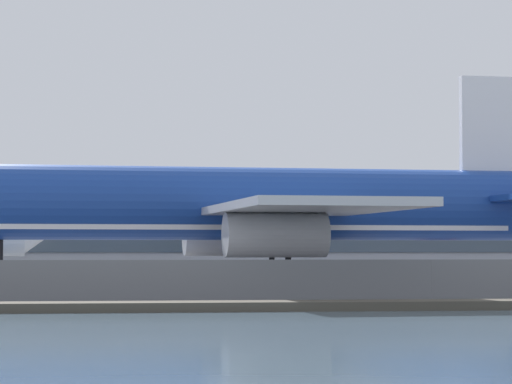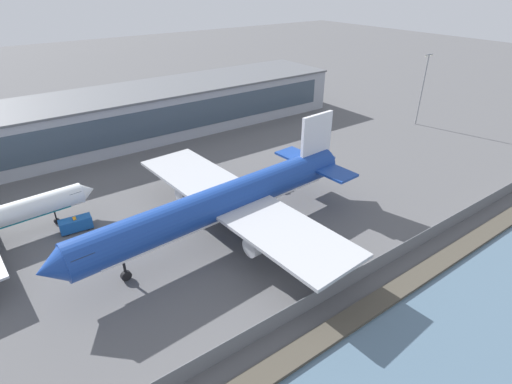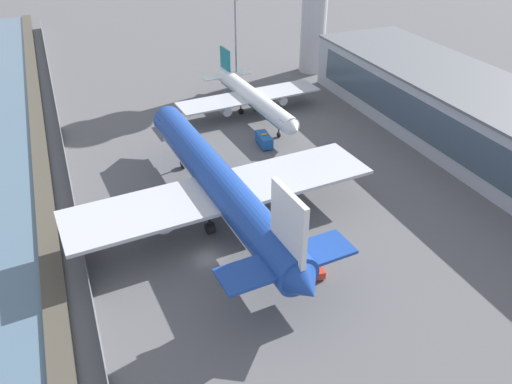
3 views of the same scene
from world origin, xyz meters
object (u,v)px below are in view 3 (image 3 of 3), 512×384
passenger_jet_white_teal (252,97)px  apron_light_mast_apron_east (236,41)px  ops_van (264,140)px  baggage_tug (316,269)px  cargo_jet_blue (219,183)px

passenger_jet_white_teal → apron_light_mast_apron_east: size_ratio=1.72×
ops_van → passenger_jet_white_teal: bearing=167.3°
passenger_jet_white_teal → baggage_tug: 53.35m
baggage_tug → apron_light_mast_apron_east: apron_light_mast_apron_east is taller
passenger_jet_white_teal → baggage_tug: bearing=-12.7°
cargo_jet_blue → passenger_jet_white_teal: bearing=150.9°
cargo_jet_blue → passenger_jet_white_teal: 39.96m
ops_van → apron_light_mast_apron_east: bearing=169.9°
passenger_jet_white_teal → baggage_tug: (51.93, -11.74, -3.48)m
apron_light_mast_apron_east → ops_van: bearing=-10.1°
baggage_tug → ops_van: size_ratio=0.63×
passenger_jet_white_teal → ops_van: passenger_jet_white_teal is taller
baggage_tug → passenger_jet_white_teal: bearing=167.3°
cargo_jet_blue → passenger_jet_white_teal: cargo_jet_blue is taller
cargo_jet_blue → apron_light_mast_apron_east: apron_light_mast_apron_east is taller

